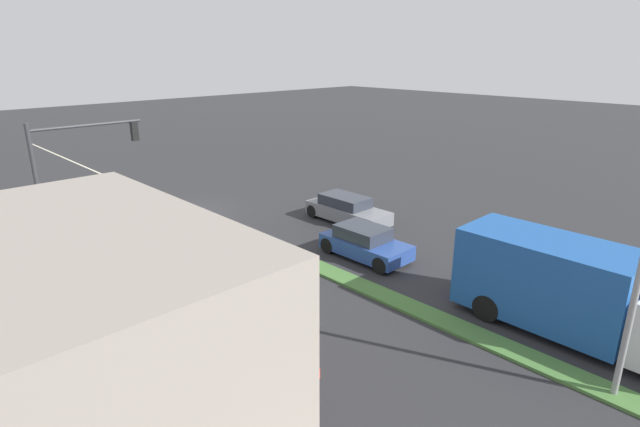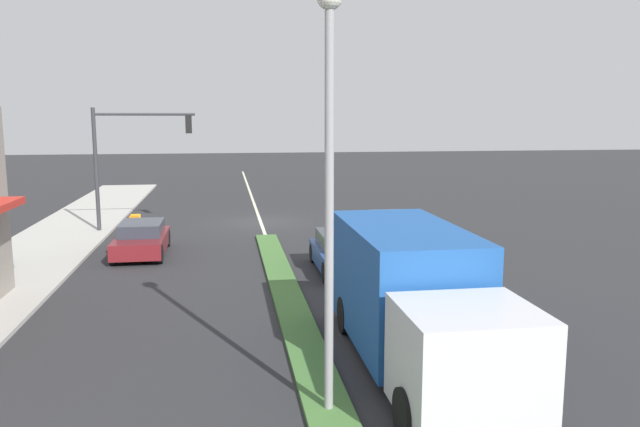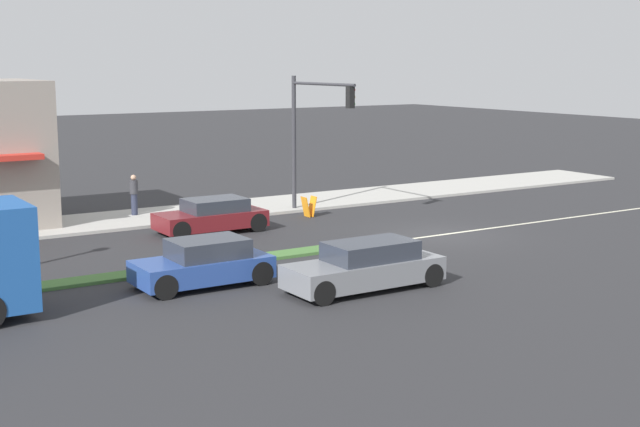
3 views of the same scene
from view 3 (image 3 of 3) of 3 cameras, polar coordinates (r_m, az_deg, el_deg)
lane_marking_center at (r=33.12m, az=7.77°, el=-1.36°), size 0.16×60.00×0.01m
traffic_signal_main at (r=36.48m, az=-0.52°, el=5.93°), size 4.59×0.34×5.60m
pedestrian at (r=37.01m, az=-11.82°, el=1.24°), size 0.34×0.34×1.65m
warning_aframe_sign at (r=36.53m, az=-0.72°, el=0.44°), size 0.45×0.53×0.84m
coupe_blue at (r=25.52m, az=-7.46°, el=-3.20°), size 1.82×3.83×1.35m
suv_grey at (r=24.93m, az=2.93°, el=-3.42°), size 1.73×4.55×1.36m
sedan_maroon at (r=33.45m, az=-6.95°, el=-0.16°), size 1.86×4.02×1.27m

